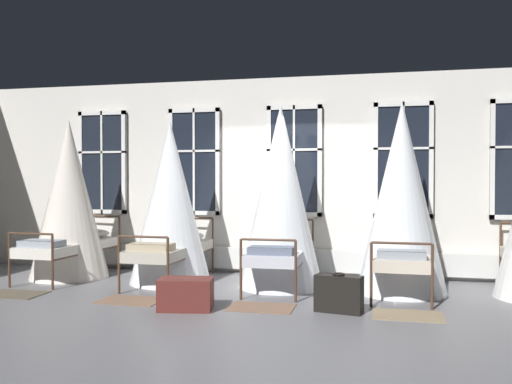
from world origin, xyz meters
TOP-DOWN VIEW (x-y plane):
  - ground at (0.00, 0.00)m, footprint 21.06×21.06m
  - back_wall_with_windows at (0.00, 1.41)m, footprint 11.53×0.10m
  - window_bank at (-0.00, 1.29)m, footprint 7.86×0.10m
  - cot_first at (-3.47, 0.23)m, footprint 1.24×1.99m
  - cot_second at (-1.73, 0.19)m, footprint 1.24×1.98m
  - cot_third at (-0.02, 0.21)m, footprint 1.24×1.99m
  - cot_fourth at (1.69, 0.20)m, footprint 1.24×1.99m
  - rug_first at (-3.47, -1.16)m, footprint 0.82×0.59m
  - rug_second at (-1.74, -1.16)m, footprint 0.80×0.56m
  - rug_third at (0.00, -1.16)m, footprint 0.80×0.57m
  - rug_fourth at (1.74, -1.16)m, footprint 0.80×0.56m
  - suitcase_dark at (0.94, -1.18)m, footprint 0.59×0.31m
  - travel_trunk at (-0.87, -1.46)m, footprint 0.70×0.51m

SIDE VIEW (x-z plane):
  - ground at x=0.00m, z-range 0.00..0.00m
  - rug_first at x=-3.47m, z-range 0.00..0.01m
  - rug_second at x=-1.74m, z-range 0.00..0.01m
  - rug_third at x=0.00m, z-range 0.00..0.01m
  - rug_fourth at x=1.74m, z-range 0.00..0.01m
  - travel_trunk at x=-0.87m, z-range 0.00..0.38m
  - suitcase_dark at x=0.94m, z-range -0.01..0.46m
  - window_bank at x=0.00m, z-range -0.28..2.44m
  - cot_second at x=-1.73m, z-range -0.05..2.42m
  - cot_first at x=-3.47m, z-range -0.05..2.50m
  - cot_fourth at x=1.69m, z-range -0.05..2.61m
  - cot_third at x=-0.02m, z-range -0.05..2.63m
  - back_wall_with_windows at x=0.00m, z-range 0.00..3.27m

